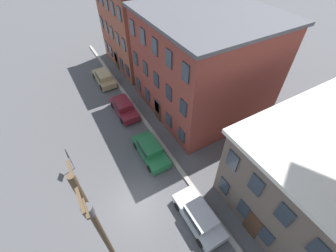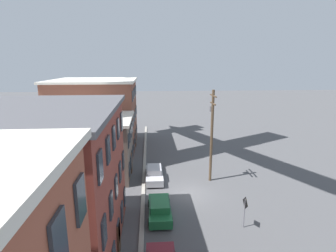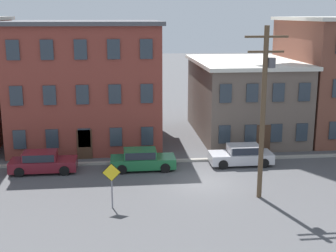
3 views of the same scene
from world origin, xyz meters
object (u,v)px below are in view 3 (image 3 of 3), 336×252
car_silver (242,154)px  car_green (142,159)px  car_maroon (42,161)px  caution_sign (112,178)px  utility_pole (264,104)px

car_silver → car_green: bearing=-177.7°
car_maroon → caution_sign: caution_sign is taller
car_silver → car_maroon: bearing=-179.5°
utility_pole → car_silver: bearing=85.1°
car_maroon → car_silver: (13.75, 0.12, 0.00)m
car_green → caution_sign: bearing=-107.1°
car_silver → utility_pole: size_ratio=0.45×
car_maroon → caution_sign: (4.71, -6.57, 0.98)m
car_maroon → car_green: same height
car_maroon → caution_sign: bearing=-54.4°
caution_sign → car_green: bearing=72.9°
car_maroon → utility_pole: (13.23, -5.89, 4.75)m
car_green → car_silver: size_ratio=1.00×
car_silver → utility_pole: utility_pole is taller
car_silver → caution_sign: 11.30m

